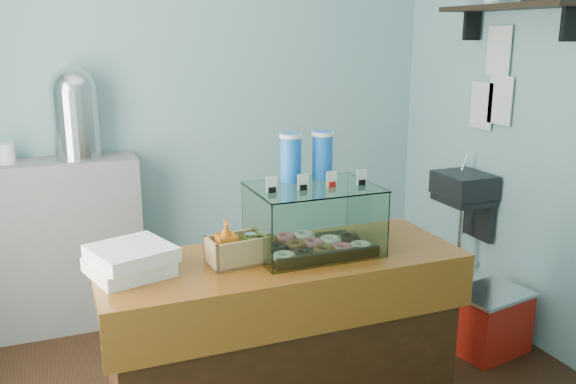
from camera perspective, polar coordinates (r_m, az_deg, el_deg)
name	(u,v)px	position (r m, az deg, el deg)	size (l,w,h in m)	color
room_shell	(266,67)	(2.77, -2.07, 11.60)	(3.54, 3.04, 2.82)	#82B5BE
counter	(282,348)	(2.87, -0.52, -14.38)	(1.60, 0.60, 0.90)	#3E1D0C
back_shelf	(60,246)	(4.13, -20.53, -4.74)	(1.00, 0.32, 1.10)	gray
display_case	(311,213)	(2.73, 2.16, -1.99)	(0.55, 0.40, 0.52)	black
condiment_crate	(235,248)	(2.60, -4.98, -5.25)	(0.26, 0.18, 0.19)	tan
pastry_boxes	(130,260)	(2.57, -14.56, -6.19)	(0.38, 0.38, 0.12)	white
coffee_urn	(75,111)	(3.97, -19.30, 7.17)	(0.31, 0.31, 0.56)	silver
red_cooler	(490,321)	(3.90, 18.35, -11.39)	(0.49, 0.40, 0.38)	red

